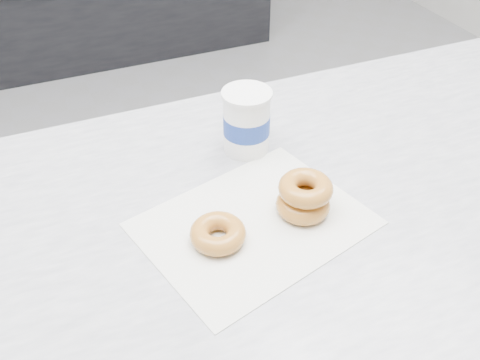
% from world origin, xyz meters
% --- Properties ---
extents(ground, '(5.00, 5.00, 0.00)m').
position_xyz_m(ground, '(0.00, 0.00, 0.00)').
color(ground, gray).
rests_on(ground, ground).
extents(wax_paper, '(0.40, 0.34, 0.00)m').
position_xyz_m(wax_paper, '(0.02, -0.63, 0.90)').
color(wax_paper, silver).
rests_on(wax_paper, counter).
extents(donut_single, '(0.09, 0.09, 0.03)m').
position_xyz_m(donut_single, '(-0.05, -0.64, 0.92)').
color(donut_single, '#C37D35').
rests_on(donut_single, wax_paper).
extents(donut_stack, '(0.12, 0.12, 0.06)m').
position_xyz_m(donut_stack, '(0.10, -0.63, 0.93)').
color(donut_stack, '#C37D35').
rests_on(donut_stack, wax_paper).
extents(coffee_cup, '(0.11, 0.11, 0.12)m').
position_xyz_m(coffee_cup, '(0.09, -0.44, 0.96)').
color(coffee_cup, white).
rests_on(coffee_cup, counter).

